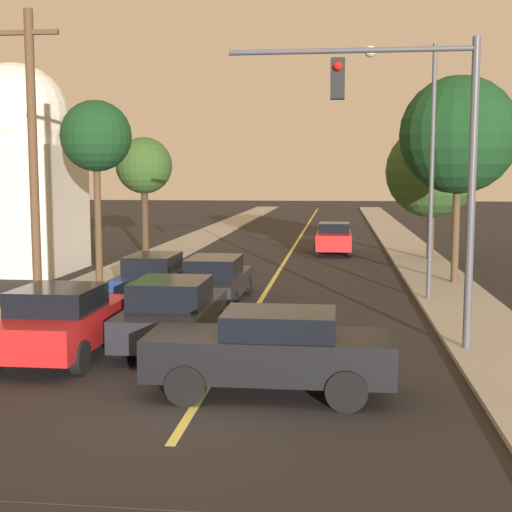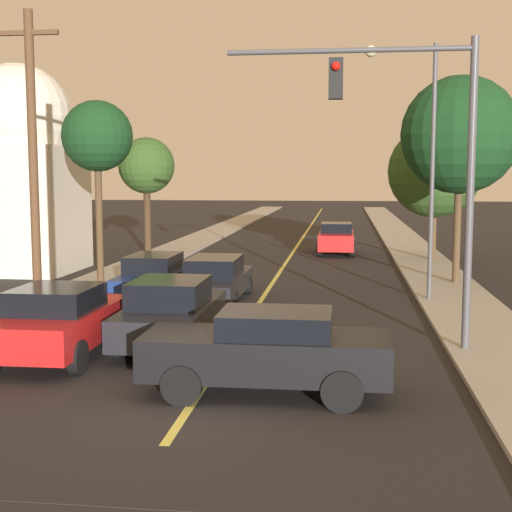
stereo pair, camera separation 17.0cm
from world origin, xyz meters
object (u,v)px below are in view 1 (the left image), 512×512
(traffic_signal_mast, at_px, (417,140))
(tree_right_far, at_px, (432,172))
(car_near_lane_front, at_px, (173,313))
(car_outer_lane_front, at_px, (61,321))
(domed_building_left, at_px, (18,169))
(streetlamp_right, at_px, (416,138))
(tree_left_near, at_px, (144,166))
(car_near_lane_second, at_px, (215,279))
(car_crossing_right, at_px, (271,350))
(car_far_oncoming, at_px, (334,238))
(car_outer_lane_second, at_px, (154,275))
(tree_left_far, at_px, (96,137))
(utility_pole_left, at_px, (33,162))
(tree_right_near, at_px, (459,135))

(traffic_signal_mast, relative_size, tree_right_far, 1.11)
(car_near_lane_front, bearing_deg, car_outer_lane_front, -148.47)
(car_near_lane_front, relative_size, domed_building_left, 0.52)
(streetlamp_right, distance_m, tree_left_near, 17.10)
(car_near_lane_second, distance_m, car_crossing_right, 9.70)
(car_near_lane_second, distance_m, tree_right_far, 14.78)
(car_crossing_right, bearing_deg, traffic_signal_mast, -38.95)
(car_far_oncoming, xyz_separation_m, car_crossing_right, (-0.99, -23.91, 0.02))
(car_outer_lane_second, bearing_deg, car_crossing_right, -64.41)
(tree_left_far, bearing_deg, tree_left_near, 95.98)
(utility_pole_left, bearing_deg, traffic_signal_mast, -10.89)
(car_outer_lane_second, xyz_separation_m, utility_pole_left, (-2.00, -4.68, 3.66))
(car_near_lane_front, relative_size, car_crossing_right, 0.98)
(tree_left_near, height_order, tree_right_near, tree_right_near)
(car_outer_lane_second, height_order, streetlamp_right, streetlamp_right)
(car_near_lane_second, xyz_separation_m, tree_left_near, (-5.84, 12.94, 3.72))
(traffic_signal_mast, height_order, tree_right_near, tree_right_near)
(car_near_lane_second, bearing_deg, tree_left_far, 149.45)
(car_far_oncoming, bearing_deg, car_crossing_right, 87.64)
(car_near_lane_second, distance_m, car_outer_lane_second, 2.36)
(car_far_oncoming, xyz_separation_m, utility_pole_left, (-7.85, -18.42, 3.58))
(traffic_signal_mast, distance_m, domed_building_left, 19.13)
(traffic_signal_mast, bearing_deg, tree_left_near, 121.45)
(car_outer_lane_second, relative_size, streetlamp_right, 0.64)
(car_far_oncoming, bearing_deg, tree_right_far, 148.57)
(tree_right_near, bearing_deg, car_near_lane_second, -151.00)
(streetlamp_right, bearing_deg, car_far_oncoming, 100.77)
(car_crossing_right, bearing_deg, tree_left_far, 31.50)
(utility_pole_left, bearing_deg, tree_right_near, 34.09)
(car_crossing_right, xyz_separation_m, domed_building_left, (-12.01, 15.56, 3.45))
(car_far_oncoming, xyz_separation_m, tree_left_near, (-9.49, -1.65, 3.65))
(streetlamp_right, xyz_separation_m, tree_right_far, (1.90, 10.95, -0.98))
(car_near_lane_second, relative_size, car_outer_lane_second, 1.01)
(tree_right_far, bearing_deg, car_near_lane_second, -124.59)
(tree_right_near, height_order, tree_right_far, tree_right_near)
(car_crossing_right, relative_size, tree_right_near, 0.61)
(car_near_lane_front, relative_size, car_far_oncoming, 1.00)
(car_outer_lane_second, xyz_separation_m, domed_building_left, (-7.14, 5.40, 3.56))
(car_far_oncoming, bearing_deg, car_near_lane_front, 79.88)
(tree_left_near, bearing_deg, car_crossing_right, -69.10)
(car_far_oncoming, xyz_separation_m, tree_right_far, (4.51, -2.75, 3.39))
(utility_pole_left, bearing_deg, car_near_lane_front, -25.82)
(car_near_lane_front, distance_m, tree_left_far, 10.92)
(tree_right_far, bearing_deg, traffic_signal_mast, -98.36)
(domed_building_left, bearing_deg, tree_right_far, 17.72)
(car_outer_lane_second, bearing_deg, car_near_lane_second, -20.90)
(tree_left_far, bearing_deg, car_outer_lane_second, -37.54)
(car_near_lane_second, bearing_deg, domed_building_left, 146.25)
(car_outer_lane_second, xyz_separation_m, car_far_oncoming, (5.85, 13.74, 0.08))
(tree_right_far, bearing_deg, domed_building_left, -162.28)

